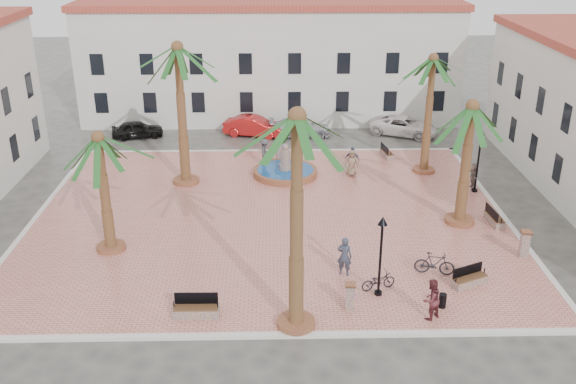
# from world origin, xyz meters

# --- Properties ---
(ground) EXTENTS (120.00, 120.00, 0.00)m
(ground) POSITION_xyz_m (0.00, 0.00, 0.00)
(ground) COLOR #56544F
(ground) RESTS_ON ground
(plaza) EXTENTS (26.00, 22.00, 0.15)m
(plaza) POSITION_xyz_m (0.00, 0.00, 0.07)
(plaza) COLOR #E18375
(plaza) RESTS_ON ground
(kerb_n) EXTENTS (26.30, 0.30, 0.16)m
(kerb_n) POSITION_xyz_m (0.00, 11.00, 0.08)
(kerb_n) COLOR silver
(kerb_n) RESTS_ON ground
(kerb_s) EXTENTS (26.30, 0.30, 0.16)m
(kerb_s) POSITION_xyz_m (0.00, -11.00, 0.08)
(kerb_s) COLOR silver
(kerb_s) RESTS_ON ground
(kerb_e) EXTENTS (0.30, 22.30, 0.16)m
(kerb_e) POSITION_xyz_m (13.00, 0.00, 0.08)
(kerb_e) COLOR silver
(kerb_e) RESTS_ON ground
(kerb_w) EXTENTS (0.30, 22.30, 0.16)m
(kerb_w) POSITION_xyz_m (-13.00, 0.00, 0.08)
(kerb_w) COLOR silver
(kerb_w) RESTS_ON ground
(building_north) EXTENTS (30.40, 7.40, 9.50)m
(building_north) POSITION_xyz_m (-0.00, 19.99, 4.77)
(building_north) COLOR silver
(building_north) RESTS_ON ground
(fountain) EXTENTS (4.13, 4.13, 2.13)m
(fountain) POSITION_xyz_m (0.97, 6.18, 0.44)
(fountain) COLOR #9B5838
(fountain) RESTS_ON plaza
(palm_nw) EXTENTS (5.32, 5.32, 8.80)m
(palm_nw) POSITION_xyz_m (-5.28, 5.07, 7.67)
(palm_nw) COLOR #9B5838
(palm_nw) RESTS_ON plaza
(palm_sw) EXTENTS (4.69, 4.69, 6.20)m
(palm_sw) POSITION_xyz_m (-7.94, -3.66, 5.28)
(palm_sw) COLOR #9B5838
(palm_sw) RESTS_ON plaza
(palm_s) EXTENTS (5.13, 5.13, 9.17)m
(palm_s) POSITION_xyz_m (1.09, -10.40, 8.05)
(palm_s) COLOR #9B5838
(palm_s) RESTS_ON plaza
(palm_e) EXTENTS (5.25, 5.25, 6.89)m
(palm_e) POSITION_xyz_m (10.32, -1.00, 5.85)
(palm_e) COLOR #9B5838
(palm_e) RESTS_ON plaza
(palm_ne) EXTENTS (4.67, 4.67, 7.73)m
(palm_ne) POSITION_xyz_m (10.03, 6.64, 6.76)
(palm_ne) COLOR #9B5838
(palm_ne) RESTS_ON plaza
(bench_s) EXTENTS (1.92, 0.60, 1.01)m
(bench_s) POSITION_xyz_m (-3.03, -9.69, 0.44)
(bench_s) COLOR gray
(bench_s) RESTS_ON plaza
(bench_se) EXTENTS (1.80, 1.22, 0.92)m
(bench_se) POSITION_xyz_m (9.01, -7.50, 0.41)
(bench_se) COLOR gray
(bench_se) RESTS_ON plaza
(bench_e) EXTENTS (0.67, 1.78, 0.92)m
(bench_e) POSITION_xyz_m (12.16, -1.18, 0.41)
(bench_e) COLOR gray
(bench_e) RESTS_ON plaza
(bench_ne) EXTENTS (0.77, 1.70, 0.86)m
(bench_ne) POSITION_xyz_m (8.06, 9.44, 0.39)
(bench_ne) COLOR gray
(bench_ne) RESTS_ON plaza
(lamppost_s) EXTENTS (0.41, 0.41, 3.79)m
(lamppost_s) POSITION_xyz_m (4.79, -8.17, 2.72)
(lamppost_s) COLOR black
(lamppost_s) RESTS_ON plaza
(lamppost_e) EXTENTS (0.43, 0.43, 3.97)m
(lamppost_e) POSITION_xyz_m (12.40, 3.23, 2.84)
(lamppost_e) COLOR black
(lamppost_e) RESTS_ON plaza
(bollard_se) EXTENTS (0.49, 0.49, 1.26)m
(bollard_se) POSITION_xyz_m (3.40, -9.32, 0.80)
(bollard_se) COLOR gray
(bollard_se) RESTS_ON plaza
(bollard_n) EXTENTS (0.63, 0.63, 1.57)m
(bollard_n) POSITION_xyz_m (0.61, 8.51, 0.96)
(bollard_n) COLOR gray
(bollard_n) RESTS_ON plaza
(bollard_e) EXTENTS (0.56, 0.56, 1.39)m
(bollard_e) POSITION_xyz_m (12.40, -4.91, 0.87)
(bollard_e) COLOR gray
(bollard_e) RESTS_ON plaza
(litter_bin) EXTENTS (0.33, 0.33, 0.63)m
(litter_bin) POSITION_xyz_m (7.36, -9.23, 0.47)
(litter_bin) COLOR black
(litter_bin) RESTS_ON plaza
(cyclist_a) EXTENTS (0.81, 0.66, 1.91)m
(cyclist_a) POSITION_xyz_m (3.46, -6.39, 1.10)
(cyclist_a) COLOR #333B4C
(cyclist_a) RESTS_ON plaza
(bicycle_a) EXTENTS (1.71, 1.04, 0.85)m
(bicycle_a) POSITION_xyz_m (4.85, -7.73, 0.57)
(bicycle_a) COLOR black
(bicycle_a) RESTS_ON plaza
(cyclist_b) EXTENTS (1.11, 1.06, 1.81)m
(cyclist_b) POSITION_xyz_m (6.64, -10.02, 1.05)
(cyclist_b) COLOR #5A2228
(cyclist_b) RESTS_ON plaza
(bicycle_b) EXTENTS (1.93, 0.94, 1.11)m
(bicycle_b) POSITION_xyz_m (7.65, -6.48, 0.71)
(bicycle_b) COLOR black
(bicycle_b) RESTS_ON plaza
(pedestrian_fountain_a) EXTENTS (0.88, 0.61, 1.73)m
(pedestrian_fountain_a) POSITION_xyz_m (5.21, 5.99, 1.01)
(pedestrian_fountain_a) COLOR #856B54
(pedestrian_fountain_a) RESTS_ON plaza
(pedestrian_fountain_b) EXTENTS (1.08, 0.81, 1.71)m
(pedestrian_fountain_b) POSITION_xyz_m (5.31, 6.64, 1.00)
(pedestrian_fountain_b) COLOR #37415D
(pedestrian_fountain_b) RESTS_ON plaza
(pedestrian_north) EXTENTS (0.77, 1.21, 1.79)m
(pedestrian_north) POSITION_xyz_m (-0.37, 8.16, 1.04)
(pedestrian_north) COLOR #424145
(pedestrian_north) RESTS_ON plaza
(pedestrian_east) EXTENTS (0.59, 1.54, 1.63)m
(pedestrian_east) POSITION_xyz_m (12.40, 3.79, 0.96)
(pedestrian_east) COLOR slate
(pedestrian_east) RESTS_ON plaza
(car_black) EXTENTS (4.09, 2.39, 1.31)m
(car_black) POSITION_xyz_m (-10.12, 14.56, 0.65)
(car_black) COLOR black
(car_black) RESTS_ON ground
(car_red) EXTENTS (4.89, 2.67, 1.53)m
(car_red) POSITION_xyz_m (-1.26, 14.80, 0.76)
(car_red) COLOR red
(car_red) RESTS_ON ground
(car_silver) EXTENTS (4.72, 2.03, 1.35)m
(car_silver) POSITION_xyz_m (2.25, 14.68, 0.68)
(car_silver) COLOR silver
(car_silver) RESTS_ON ground
(car_white) EXTENTS (5.67, 4.27, 1.43)m
(car_white) POSITION_xyz_m (10.22, 14.75, 0.72)
(car_white) COLOR white
(car_white) RESTS_ON ground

